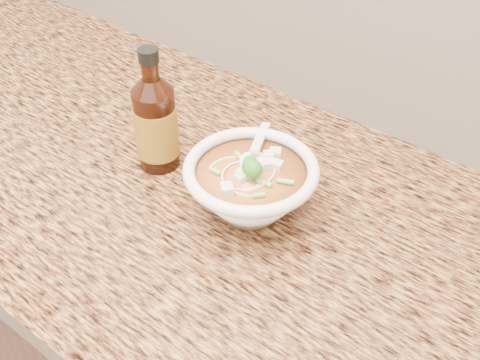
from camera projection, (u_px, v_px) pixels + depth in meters
The scene contains 4 objects.
cabinet at pixel (197, 345), 1.28m from camera, with size 4.00×0.65×0.86m, color #381B10.
counter_slab at pixel (184, 185), 0.98m from camera, with size 4.00×0.68×0.04m, color #A1783B.
soup_bowl at pixel (251, 188), 0.88m from camera, with size 0.20×0.21×0.11m.
hot_sauce_bottle at pixel (156, 124), 0.95m from camera, with size 0.08×0.08×0.21m.
Camera 1 is at (0.53, 1.14, 1.52)m, focal length 45.00 mm.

